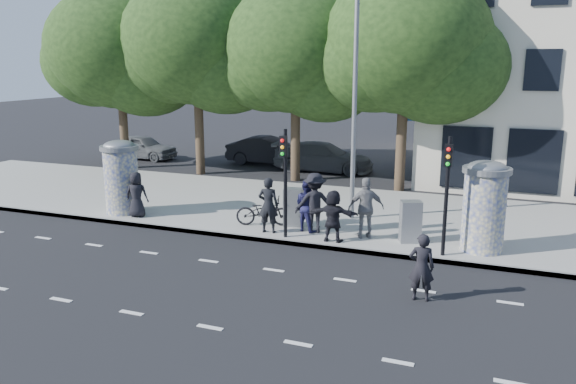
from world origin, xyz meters
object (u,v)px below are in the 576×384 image
at_px(ad_column_left, 121,175).
at_px(bicycle, 264,211).
at_px(ped_f, 333,216).
at_px(car_right, 323,157).
at_px(traffic_pole_far, 447,184).
at_px(car_left, 142,147).
at_px(car_mid, 269,151).
at_px(cabinet_left, 294,207).
at_px(ad_column_right, 484,204).
at_px(ped_b, 268,205).
at_px(ped_a, 137,195).
at_px(ped_d, 315,203).
at_px(man_road, 421,267).
at_px(ped_c, 307,205).
at_px(ped_e, 366,208).
at_px(cabinet_right, 410,222).
at_px(traffic_pole_near, 285,172).
at_px(street_lamp, 355,84).

distance_m(ad_column_left, bicycle, 5.54).
distance_m(ped_f, car_right, 12.01).
distance_m(traffic_pole_far, car_left, 21.39).
relative_size(traffic_pole_far, car_right, 0.66).
relative_size(traffic_pole_far, car_mid, 0.74).
bearing_deg(cabinet_left, ad_column_right, -10.54).
bearing_deg(ped_b, ped_a, -8.71).
distance_m(ped_a, ped_f, 7.27).
height_order(ped_d, cabinet_left, ped_d).
bearing_deg(ped_a, ad_column_left, -35.86).
distance_m(ped_d, man_road, 5.46).
bearing_deg(car_left, traffic_pole_far, -120.86).
distance_m(ad_column_left, ped_c, 7.03).
relative_size(traffic_pole_far, car_left, 0.83).
xyz_separation_m(ped_a, bicycle, (4.62, 0.59, -0.32)).
bearing_deg(bicycle, ped_f, -125.27).
distance_m(ped_e, cabinet_right, 1.41).
xyz_separation_m(traffic_pole_far, ped_c, (-4.39, 0.92, -1.23)).
distance_m(ped_a, ped_c, 6.19).
distance_m(ped_a, car_mid, 12.00).
bearing_deg(ped_e, car_left, -58.72).
distance_m(ad_column_left, car_mid, 11.75).
height_order(ad_column_left, ped_a, ad_column_left).
xyz_separation_m(traffic_pole_near, ped_d, (0.69, 0.87, -1.11)).
xyz_separation_m(ad_column_left, traffic_pole_far, (11.40, -0.71, 0.69)).
relative_size(traffic_pole_far, bicycle, 1.83).
relative_size(cabinet_left, cabinet_right, 1.00).
bearing_deg(ped_e, man_road, 95.42).
xyz_separation_m(traffic_pole_far, ped_a, (-10.56, 0.40, -1.28)).
bearing_deg(ad_column_left, traffic_pole_far, -3.55).
bearing_deg(traffic_pole_near, ped_c, 66.12).
relative_size(ad_column_left, ped_e, 1.38).
relative_size(ad_column_left, ad_column_right, 1.00).
bearing_deg(man_road, ad_column_left, -26.39).
height_order(ped_b, ped_f, ped_b).
bearing_deg(traffic_pole_far, car_mid, 130.32).
distance_m(ped_c, ped_f, 1.34).
xyz_separation_m(traffic_pole_near, man_road, (4.58, -2.95, -1.41)).
xyz_separation_m(ad_column_left, bicycle, (5.46, 0.28, -0.90)).
bearing_deg(bicycle, car_right, -11.57).
relative_size(traffic_pole_near, bicycle, 1.83).
relative_size(ad_column_left, cabinet_left, 2.07).
xyz_separation_m(ad_column_right, car_mid, (-11.52, 11.49, -0.79)).
relative_size(street_lamp, bicycle, 4.31).
bearing_deg(bicycle, ped_c, -110.64).
bearing_deg(car_mid, ad_column_left, 173.40).
xyz_separation_m(ped_d, cabinet_right, (3.04, 0.06, -0.33)).
bearing_deg(ped_a, ped_c, 168.92).
relative_size(ad_column_right, ped_c, 1.56).
height_order(ad_column_left, car_mid, ad_column_left).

